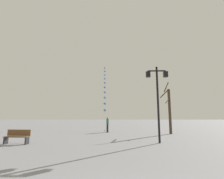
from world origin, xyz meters
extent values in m
plane|color=gray|center=(0.00, 20.00, 0.00)|extent=(160.00, 160.00, 0.00)
cylinder|color=black|center=(2.76, 9.57, 2.53)|extent=(0.14, 0.14, 5.07)
sphere|color=black|center=(2.76, 9.57, 5.15)|extent=(0.16, 0.16, 0.16)
cube|color=black|center=(2.76, 9.57, 4.92)|extent=(1.22, 0.08, 0.08)
cube|color=black|center=(2.15, 9.57, 4.67)|extent=(0.28, 0.28, 0.40)
cube|color=beige|center=(2.15, 9.57, 4.67)|extent=(0.19, 0.19, 0.30)
cube|color=black|center=(3.37, 9.57, 4.67)|extent=(0.28, 0.28, 0.40)
cube|color=beige|center=(3.37, 9.57, 4.67)|extent=(0.19, 0.19, 0.30)
cylinder|color=brown|center=(-1.47, 18.69, 0.09)|extent=(0.06, 0.06, 0.18)
cylinder|color=silver|center=(-1.57, 20.04, 1.38)|extent=(0.22, 2.72, 2.42)
cylinder|color=silver|center=(-1.70, 21.95, 3.08)|extent=(0.10, 1.12, 1.00)
cylinder|color=silver|center=(-1.79, 23.06, 4.07)|extent=(0.10, 1.12, 1.00)
cylinder|color=silver|center=(-1.87, 24.17, 5.05)|extent=(0.10, 1.12, 1.00)
cylinder|color=silver|center=(-1.95, 25.28, 6.04)|extent=(0.10, 1.12, 1.00)
cylinder|color=silver|center=(-2.03, 26.38, 7.02)|extent=(0.10, 1.12, 1.00)
cylinder|color=silver|center=(-2.11, 27.49, 8.01)|extent=(0.10, 1.12, 1.00)
cylinder|color=silver|center=(-2.19, 28.60, 8.99)|extent=(0.10, 1.12, 1.00)
cylinder|color=silver|center=(-2.27, 29.71, 9.98)|extent=(0.10, 1.12, 1.00)
cylinder|color=silver|center=(-2.35, 30.82, 10.96)|extent=(0.10, 1.12, 1.00)
cube|color=blue|center=(-1.66, 21.40, 2.59)|extent=(0.39, 0.11, 0.40)
cylinder|color=blue|center=(-1.66, 21.40, 2.28)|extent=(0.03, 0.05, 0.29)
cube|color=blue|center=(-1.75, 22.51, 3.57)|extent=(0.40, 0.02, 0.40)
cylinder|color=blue|center=(-1.75, 22.51, 3.30)|extent=(0.02, 0.03, 0.21)
cube|color=blue|center=(-1.83, 23.61, 4.56)|extent=(0.40, 0.06, 0.40)
cylinder|color=blue|center=(-1.83, 23.61, 4.28)|extent=(0.02, 0.04, 0.23)
cube|color=blue|center=(-1.91, 24.72, 5.54)|extent=(0.39, 0.12, 0.40)
cylinder|color=blue|center=(-1.91, 24.72, 5.23)|extent=(0.03, 0.05, 0.30)
cube|color=blue|center=(-1.99, 25.83, 6.53)|extent=(0.39, 0.11, 0.40)
cylinder|color=blue|center=(-1.99, 25.83, 6.24)|extent=(0.02, 0.03, 0.26)
cube|color=blue|center=(-2.07, 26.94, 7.51)|extent=(0.40, 0.09, 0.40)
cylinder|color=blue|center=(-2.07, 26.94, 7.21)|extent=(0.03, 0.06, 0.28)
cube|color=blue|center=(-2.15, 28.05, 8.50)|extent=(0.40, 0.06, 0.40)
cylinder|color=blue|center=(-2.15, 28.05, 8.24)|extent=(0.02, 0.04, 0.20)
cube|color=blue|center=(-2.23, 29.15, 9.48)|extent=(0.40, 0.07, 0.40)
cylinder|color=blue|center=(-2.23, 29.15, 9.17)|extent=(0.02, 0.05, 0.31)
cube|color=blue|center=(-2.31, 30.26, 10.47)|extent=(0.40, 0.07, 0.40)
cylinder|color=blue|center=(-2.31, 30.26, 10.20)|extent=(0.02, 0.04, 0.22)
cube|color=blue|center=(-2.39, 31.37, 11.45)|extent=(0.40, 0.04, 0.40)
cylinder|color=blue|center=(-2.39, 31.37, 11.17)|extent=(0.02, 0.03, 0.24)
cube|color=#1E1E2D|center=(-1.09, 17.33, 0.45)|extent=(0.23, 0.32, 0.90)
cube|color=#26724C|center=(-1.09, 17.33, 1.18)|extent=(0.28, 0.40, 0.60)
sphere|color=tan|center=(-1.09, 17.33, 1.60)|extent=(0.22, 0.22, 0.22)
cylinder|color=#26724C|center=(-1.11, 17.55, 1.35)|extent=(0.13, 0.40, 0.50)
cylinder|color=#423323|center=(5.42, 15.70, 2.29)|extent=(0.27, 0.27, 4.58)
cylinder|color=#423323|center=(5.04, 16.01, 4.15)|extent=(0.87, 0.75, 0.89)
cylinder|color=#423323|center=(5.05, 15.05, 3.32)|extent=(0.83, 1.36, 0.68)
cylinder|color=#423323|center=(5.07, 15.29, 4.75)|extent=(0.81, 0.93, 1.17)
cube|color=brown|center=(-6.48, 8.90, 0.45)|extent=(1.63, 0.55, 0.04)
cube|color=brown|center=(-6.46, 9.11, 0.69)|extent=(1.60, 0.17, 0.40)
cube|color=#262628|center=(-7.19, 8.96, 0.23)|extent=(0.11, 0.38, 0.45)
cube|color=#262628|center=(-5.76, 8.85, 0.23)|extent=(0.11, 0.38, 0.45)
camera|label=1|loc=(-0.12, -2.23, 1.73)|focal=27.51mm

